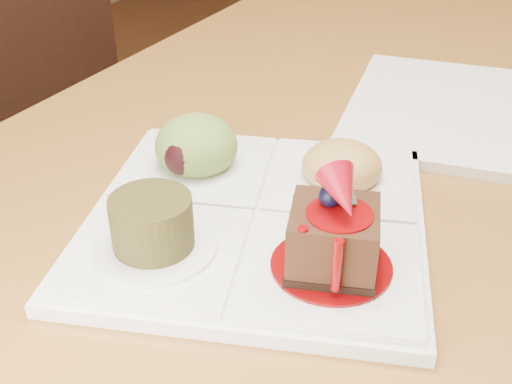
% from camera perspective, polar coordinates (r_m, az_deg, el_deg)
% --- Properties ---
extents(chair_left, '(0.56, 0.56, 1.05)m').
position_cam_1_polar(chair_left, '(1.30, -18.04, 8.84)').
color(chair_left, black).
rests_on(chair_left, ground).
extents(sampler_plate, '(0.36, 0.36, 0.11)m').
position_cam_1_polar(sampler_plate, '(0.55, -0.17, -0.90)').
color(sampler_plate, white).
rests_on(sampler_plate, dining_table).
extents(second_plate, '(0.33, 0.33, 0.01)m').
position_cam_1_polar(second_plate, '(0.79, 19.12, 6.58)').
color(second_plate, white).
rests_on(second_plate, dining_table).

